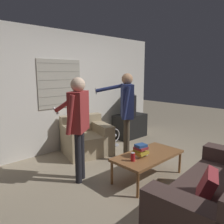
# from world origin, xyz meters

# --- Properties ---
(ground_plane) EXTENTS (16.00, 16.00, 0.00)m
(ground_plane) POSITION_xyz_m (0.00, 0.00, 0.00)
(ground_plane) COLOR gray
(wall_back) EXTENTS (5.20, 0.08, 2.55)m
(wall_back) POSITION_xyz_m (-0.01, 2.03, 1.28)
(wall_back) COLOR silver
(wall_back) RESTS_ON ground_plane
(couch_blue) EXTENTS (1.88, 1.00, 0.81)m
(couch_blue) POSITION_xyz_m (-0.22, -1.36, 0.31)
(couch_blue) COLOR #4C3833
(couch_blue) RESTS_ON ground_plane
(armchair_beige) EXTENTS (1.08, 1.03, 0.77)m
(armchair_beige) POSITION_xyz_m (0.04, 1.47, 0.32)
(armchair_beige) COLOR tan
(armchair_beige) RESTS_ON ground_plane
(coffee_table) EXTENTS (1.17, 0.59, 0.40)m
(coffee_table) POSITION_xyz_m (0.07, -0.12, 0.37)
(coffee_table) COLOR brown
(coffee_table) RESTS_ON ground_plane
(tv_stand) EXTENTS (0.86, 0.49, 0.60)m
(tv_stand) POSITION_xyz_m (1.56, 1.61, 0.30)
(tv_stand) COLOR black
(tv_stand) RESTS_ON ground_plane
(tv) EXTENTS (0.55, 0.62, 0.53)m
(tv) POSITION_xyz_m (1.56, 1.61, 0.86)
(tv) COLOR #2D2D33
(tv) RESTS_ON tv_stand
(person_left_standing) EXTENTS (0.51, 0.77, 1.61)m
(person_left_standing) POSITION_xyz_m (-0.76, 0.57, 1.02)
(person_left_standing) COLOR black
(person_left_standing) RESTS_ON ground_plane
(person_right_standing) EXTENTS (0.54, 0.83, 1.67)m
(person_right_standing) POSITION_xyz_m (0.40, 0.66, 1.06)
(person_right_standing) COLOR #4C4233
(person_right_standing) RESTS_ON ground_plane
(book_stack) EXTENTS (0.25, 0.20, 0.19)m
(book_stack) POSITION_xyz_m (-0.08, -0.09, 0.49)
(book_stack) COLOR beige
(book_stack) RESTS_ON coffee_table
(soda_can) EXTENTS (0.07, 0.07, 0.13)m
(soda_can) POSITION_xyz_m (-0.30, -0.13, 0.47)
(soda_can) COLOR red
(soda_can) RESTS_ON coffee_table
(spare_remote) EXTENTS (0.05, 0.13, 0.02)m
(spare_remote) POSITION_xyz_m (-0.07, 0.00, 0.41)
(spare_remote) COLOR white
(spare_remote) RESTS_ON coffee_table
(floor_fan) EXTENTS (0.32, 0.20, 0.40)m
(floor_fan) POSITION_xyz_m (0.80, 1.39, 0.19)
(floor_fan) COLOR #A8A8AD
(floor_fan) RESTS_ON ground_plane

